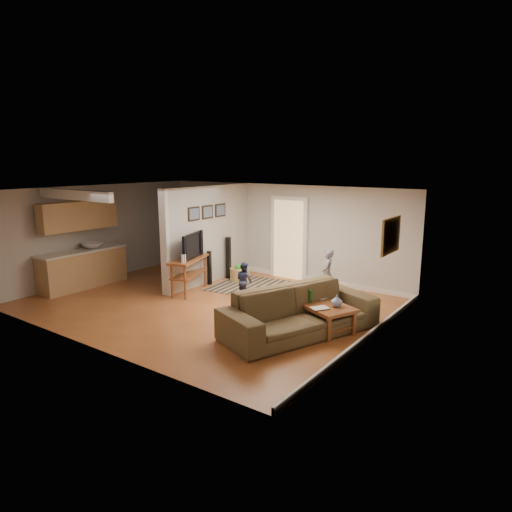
# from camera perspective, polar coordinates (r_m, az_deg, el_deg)

# --- Properties ---
(ground) EXTENTS (7.50, 7.50, 0.00)m
(ground) POSITION_cam_1_polar(r_m,az_deg,el_deg) (10.30, -6.02, -5.86)
(ground) COLOR brown
(ground) RESTS_ON ground
(room_shell) EXTENTS (7.54, 6.02, 2.52)m
(room_shell) POSITION_cam_1_polar(r_m,az_deg,el_deg) (10.98, -8.88, 3.00)
(room_shell) COLOR #B2AFAA
(room_shell) RESTS_ON ground
(area_rug) EXTENTS (2.71, 2.11, 0.01)m
(area_rug) POSITION_cam_1_polar(r_m,az_deg,el_deg) (11.42, 0.93, -3.98)
(area_rug) COLOR black
(area_rug) RESTS_ON ground
(sofa) EXTENTS (2.16, 3.16, 0.86)m
(sofa) POSITION_cam_1_polar(r_m,az_deg,el_deg) (8.54, 5.47, -9.66)
(sofa) COLOR #433621
(sofa) RESTS_ON ground
(coffee_table) EXTENTS (1.45, 1.18, 0.75)m
(coffee_table) POSITION_cam_1_polar(r_m,az_deg,el_deg) (8.70, 8.36, -6.62)
(coffee_table) COLOR maroon
(coffee_table) RESTS_ON ground
(tv_console) EXTENTS (0.91, 1.42, 1.15)m
(tv_console) POSITION_cam_1_polar(r_m,az_deg,el_deg) (11.00, -8.38, -0.67)
(tv_console) COLOR maroon
(tv_console) RESTS_ON ground
(speaker_left) EXTENTS (0.09, 0.09, 0.87)m
(speaker_left) POSITION_cam_1_polar(r_m,az_deg,el_deg) (11.69, -5.85, -1.48)
(speaker_left) COLOR black
(speaker_left) RESTS_ON ground
(speaker_right) EXTENTS (0.13, 0.13, 1.13)m
(speaker_right) POSITION_cam_1_polar(r_m,az_deg,el_deg) (12.23, -3.48, -0.23)
(speaker_right) COLOR black
(speaker_right) RESTS_ON ground
(toy_basket) EXTENTS (0.52, 0.52, 0.46)m
(toy_basket) POSITION_cam_1_polar(r_m,az_deg,el_deg) (12.06, -2.05, -2.21)
(toy_basket) COLOR #A88349
(toy_basket) RESTS_ON ground
(child) EXTENTS (0.41, 0.49, 1.15)m
(child) POSITION_cam_1_polar(r_m,az_deg,el_deg) (10.76, 8.80, -5.16)
(child) COLOR slate
(child) RESTS_ON ground
(toddler) EXTENTS (0.50, 0.44, 0.86)m
(toddler) POSITION_cam_1_polar(r_m,az_deg,el_deg) (10.57, -1.46, -5.33)
(toddler) COLOR #222A46
(toddler) RESTS_ON ground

